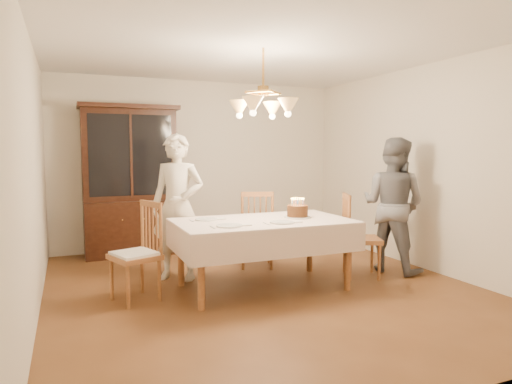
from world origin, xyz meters
name	(u,v)px	position (x,y,z in m)	size (l,w,h in m)	color
ground	(263,288)	(0.00, 0.00, 0.00)	(5.00, 5.00, 0.00)	#5A3419
room_shell	(263,144)	(0.00, 0.00, 1.58)	(5.00, 5.00, 5.00)	white
dining_table	(263,227)	(0.00, 0.00, 0.68)	(1.90, 1.10, 0.76)	brown
china_hutch	(130,183)	(-1.12, 2.25, 1.04)	(1.38, 0.54, 2.16)	black
chair_far_side	(257,233)	(0.29, 0.89, 0.44)	(0.55, 0.54, 1.00)	brown
chair_left_end	(136,256)	(-1.35, 0.10, 0.45)	(0.54, 0.56, 1.00)	brown
chair_right_end	(361,240)	(1.27, -0.02, 0.44)	(0.56, 0.57, 1.00)	brown
elderly_woman	(178,207)	(-0.78, 0.71, 0.86)	(0.63, 0.41, 1.71)	beige
adult_in_grey	(393,205)	(1.79, 0.05, 0.84)	(0.81, 0.63, 1.68)	slate
birthday_cake	(297,212)	(0.43, 0.02, 0.83)	(0.30, 0.30, 0.22)	white
place_setting_near_left	(231,226)	(-0.47, -0.26, 0.77)	(0.41, 0.26, 0.02)	white
place_setting_near_right	(283,222)	(0.11, -0.27, 0.77)	(0.40, 0.26, 0.02)	white
place_setting_far_left	(207,219)	(-0.56, 0.24, 0.77)	(0.39, 0.24, 0.02)	white
chandelier	(263,107)	(0.00, 0.00, 1.98)	(0.62, 0.62, 0.73)	#BF8C3F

